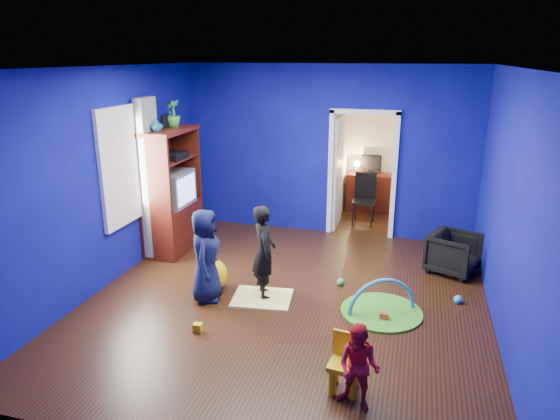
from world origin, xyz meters
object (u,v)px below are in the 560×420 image
(child_navy, at_px, (206,255))
(play_mat, at_px, (381,312))
(toddler_red, at_px, (359,367))
(folding_chair, at_px, (364,201))
(kid_chair, at_px, (344,367))
(child_black, at_px, (264,252))
(hopper_ball, at_px, (211,275))
(vase, at_px, (157,125))
(study_desk, at_px, (369,192))
(crt_tv, at_px, (173,189))
(tv_armoire, at_px, (171,191))
(armchair, at_px, (454,253))

(child_navy, bearing_deg, play_mat, -96.84)
(toddler_red, xyz_separation_m, folding_chair, (-0.53, 5.10, 0.05))
(toddler_red, bearing_deg, folding_chair, 110.58)
(child_navy, distance_m, kid_chair, 2.43)
(play_mat, bearing_deg, child_black, 178.33)
(hopper_ball, bearing_deg, toddler_red, -39.77)
(vase, bearing_deg, folding_chair, 39.91)
(child_black, xyz_separation_m, study_desk, (0.91, 4.22, -0.25))
(vase, xyz_separation_m, play_mat, (3.43, -0.95, -2.04))
(vase, relative_size, study_desk, 0.21)
(crt_tv, bearing_deg, hopper_ball, -47.29)
(toddler_red, relative_size, folding_chair, 0.89)
(hopper_ball, xyz_separation_m, study_desk, (1.65, 4.24, 0.15))
(kid_chair, height_order, study_desk, study_desk)
(child_black, distance_m, study_desk, 4.32)
(child_navy, bearing_deg, tv_armoire, 26.87)
(folding_chair, bearing_deg, kid_chair, -85.53)
(armchair, relative_size, toddler_red, 0.80)
(crt_tv, height_order, folding_chair, crt_tv)
(toddler_red, xyz_separation_m, play_mat, (0.08, 1.80, -0.40))
(crt_tv, relative_size, kid_chair, 1.40)
(armchair, bearing_deg, vase, 120.49)
(play_mat, distance_m, folding_chair, 3.39)
(study_desk, bearing_deg, play_mat, -81.88)
(crt_tv, height_order, kid_chair, crt_tv)
(child_black, bearing_deg, hopper_ball, 65.23)
(kid_chair, bearing_deg, child_black, 136.07)
(child_navy, relative_size, folding_chair, 1.32)
(study_desk, bearing_deg, child_navy, -109.60)
(toddler_red, height_order, study_desk, toddler_red)
(toddler_red, bearing_deg, vase, 155.35)
(armchair, relative_size, folding_chair, 0.71)
(crt_tv, bearing_deg, armchair, 3.30)
(vase, xyz_separation_m, tv_armoire, (0.00, 0.30, -1.07))
(kid_chair, bearing_deg, play_mat, 89.74)
(study_desk, bearing_deg, armchair, -61.58)
(toddler_red, height_order, vase, vase)
(crt_tv, bearing_deg, vase, -97.59)
(vase, distance_m, tv_armoire, 1.12)
(vase, relative_size, crt_tv, 0.27)
(study_desk, bearing_deg, child_black, -102.19)
(child_black, bearing_deg, play_mat, -118.21)
(child_navy, xyz_separation_m, crt_tv, (-1.18, 1.47, 0.41))
(play_mat, height_order, folding_chair, folding_chair)
(play_mat, distance_m, study_desk, 4.32)
(crt_tv, distance_m, folding_chair, 3.50)
(child_navy, bearing_deg, folding_chair, -37.11)
(crt_tv, bearing_deg, child_navy, -51.32)
(folding_chair, bearing_deg, tv_armoire, -143.86)
(vase, distance_m, study_desk, 4.67)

